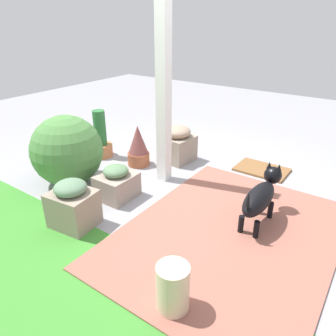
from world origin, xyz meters
TOP-DOWN VIEW (x-y plane):
  - ground_plane at (0.00, 0.00)m, footprint 12.00×12.00m
  - brick_path at (-0.88, 0.35)m, footprint 1.80×2.40m
  - porch_pillar at (0.30, -0.23)m, footprint 0.13×0.13m
  - stone_planter_nearest at (0.49, -0.80)m, footprint 0.45×0.46m
  - stone_planter_mid at (0.47, 0.44)m, footprint 0.37×0.42m
  - stone_planter_far at (0.44, 1.07)m, footprint 0.45×0.40m
  - round_shrub at (1.18, 0.51)m, footprint 0.84×0.84m
  - terracotta_pot_spiky at (0.84, -0.37)m, footprint 0.30×0.30m
  - terracotta_pot_tall at (1.47, -0.30)m, footprint 0.31×0.31m
  - dog at (-1.02, 0.02)m, footprint 0.22×0.78m
  - ceramic_urn at (-0.91, 1.35)m, footprint 0.23×0.23m
  - doormat at (-0.63, -1.16)m, footprint 0.66×0.46m

SIDE VIEW (x-z plane):
  - ground_plane at x=0.00m, z-range 0.00..0.00m
  - brick_path at x=-0.88m, z-range 0.00..0.02m
  - doormat at x=-0.63m, z-range 0.00..0.03m
  - stone_planter_mid at x=0.47m, z-range -0.02..0.37m
  - ceramic_urn at x=-0.91m, z-range 0.00..0.37m
  - stone_planter_far at x=0.44m, z-range -0.01..0.47m
  - terracotta_pot_tall at x=1.47m, z-range -0.09..0.58m
  - stone_planter_nearest at x=0.49m, z-range -0.01..0.50m
  - terracotta_pot_spiky at x=0.84m, z-range -0.01..0.55m
  - dog at x=-1.02m, z-range 0.04..0.58m
  - round_shrub at x=1.18m, z-range 0.00..0.84m
  - porch_pillar at x=0.30m, z-range 0.00..2.46m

